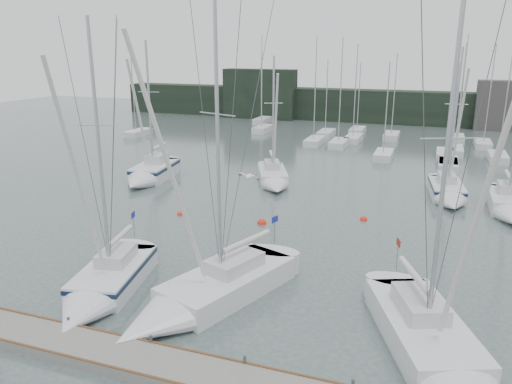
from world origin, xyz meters
TOP-DOWN VIEW (x-y plane):
  - ground at (0.00, 0.00)m, footprint 160.00×160.00m
  - dock at (0.00, -5.00)m, footprint 24.00×2.00m
  - far_treeline at (0.00, 62.00)m, footprint 90.00×4.00m
  - far_building_left at (-20.00, 60.00)m, footprint 12.00×3.00m
  - mast_forest at (6.52, 44.27)m, footprint 60.03×27.25m
  - sailboat_near_left at (-6.50, -1.16)m, footprint 4.24×8.54m
  - sailboat_near_center at (-1.78, -0.62)m, footprint 6.29×10.50m
  - sailboat_near_right at (8.91, -1.69)m, footprint 6.43×10.21m
  - sailboat_mid_a at (-15.82, 18.38)m, footprint 3.81×8.29m
  - sailboat_mid_b at (-4.93, 20.96)m, footprint 5.07×7.86m
  - sailboat_mid_d at (9.31, 21.35)m, footprint 3.26×7.50m
  - sailboat_mid_e at (13.39, 19.28)m, footprint 2.46×7.53m
  - buoy_a at (-2.74, 11.50)m, footprint 0.64×0.64m
  - buoy_b at (3.73, 14.58)m, footprint 0.52×0.52m
  - buoy_c at (-8.89, 11.23)m, footprint 0.48×0.48m
  - seagull at (0.90, -0.60)m, footprint 1.03×0.58m

SIDE VIEW (x-z plane):
  - ground at x=0.00m, z-range 0.00..0.00m
  - buoy_a at x=-2.74m, z-range -0.32..0.32m
  - buoy_b at x=3.73m, z-range -0.26..0.26m
  - buoy_c at x=-8.89m, z-range -0.24..0.24m
  - dock at x=0.00m, z-range 0.00..0.40m
  - mast_forest at x=6.52m, z-range -6.62..7.57m
  - sailboat_near_center at x=-1.78m, z-range -7.02..8.07m
  - sailboat_mid_b at x=-4.93m, z-range -5.30..6.37m
  - sailboat_near_right at x=8.91m, z-range -6.72..7.81m
  - sailboat_near_left at x=-6.50m, z-range -6.40..7.50m
  - sailboat_mid_e at x=13.39m, z-range -5.34..6.45m
  - sailboat_mid_d at x=9.31m, z-range -5.65..6.78m
  - sailboat_mid_a at x=-15.82m, z-range -5.86..7.20m
  - far_treeline at x=0.00m, z-range 0.00..5.00m
  - far_building_left at x=-20.00m, z-range 0.00..8.00m
  - seagull at x=0.90m, z-range 6.52..6.73m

